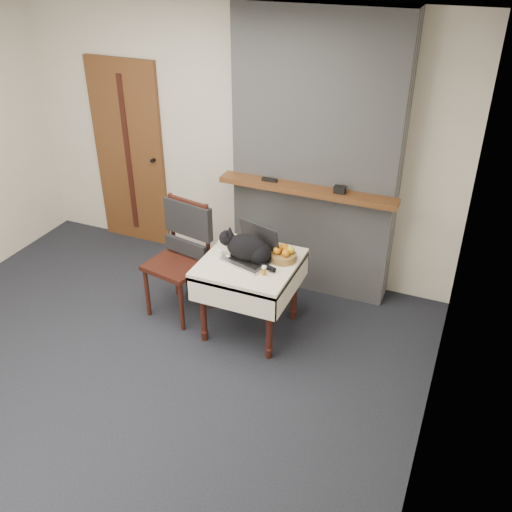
{
  "coord_description": "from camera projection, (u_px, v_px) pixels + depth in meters",
  "views": [
    {
      "loc": [
        2.29,
        -2.81,
        3.13
      ],
      "look_at": [
        0.74,
        0.86,
        0.79
      ],
      "focal_mm": 40.0,
      "sensor_mm": 36.0,
      "label": 1
    }
  ],
  "objects": [
    {
      "name": "chimney",
      "position": [
        316.0,
        160.0,
        5.1
      ],
      "size": [
        1.62,
        0.48,
        2.6
      ],
      "color": "gray",
      "rests_on": "ground"
    },
    {
      "name": "room_shell",
      "position": [
        140.0,
        145.0,
        4.07
      ],
      "size": [
        4.52,
        4.01,
        2.61
      ],
      "color": "beige",
      "rests_on": "ground"
    },
    {
      "name": "chair",
      "position": [
        183.0,
        242.0,
        5.06
      ],
      "size": [
        0.56,
        0.55,
        1.07
      ],
      "rotation": [
        0.0,
        0.0,
        -0.19
      ],
      "color": "#35140E",
      "rests_on": "ground"
    },
    {
      "name": "side_table",
      "position": [
        250.0,
        272.0,
        4.8
      ],
      "size": [
        0.78,
        0.78,
        0.7
      ],
      "color": "#35140E",
      "rests_on": "ground"
    },
    {
      "name": "laptop",
      "position": [
        252.0,
        251.0,
        4.74
      ],
      "size": [
        0.47,
        0.44,
        0.29
      ],
      "rotation": [
        0.0,
        0.0,
        -0.29
      ],
      "color": "#B7B7BC",
      "rests_on": "side_table"
    },
    {
      "name": "desk_clutter",
      "position": [
        270.0,
        260.0,
        4.75
      ],
      "size": [
        0.15,
        0.04,
        0.01
      ],
      "primitive_type": "cube",
      "rotation": [
        0.0,
        0.0,
        0.13
      ],
      "color": "black",
      "rests_on": "side_table"
    },
    {
      "name": "pill_bottle",
      "position": [
        264.0,
        270.0,
        4.53
      ],
      "size": [
        0.04,
        0.04,
        0.08
      ],
      "color": "#AA6415",
      "rests_on": "side_table"
    },
    {
      "name": "cream_jar",
      "position": [
        220.0,
        253.0,
        4.78
      ],
      "size": [
        0.06,
        0.06,
        0.07
      ],
      "primitive_type": "cylinder",
      "color": "white",
      "rests_on": "side_table"
    },
    {
      "name": "door",
      "position": [
        130.0,
        155.0,
        6.06
      ],
      "size": [
        0.82,
        0.1,
        2.0
      ],
      "color": "brown",
      "rests_on": "ground"
    },
    {
      "name": "cat",
      "position": [
        248.0,
        248.0,
        4.69
      ],
      "size": [
        0.55,
        0.23,
        0.27
      ],
      "rotation": [
        0.0,
        0.0,
        0.02
      ],
      "color": "black",
      "rests_on": "side_table"
    },
    {
      "name": "ground",
      "position": [
        131.0,
        372.0,
        4.59
      ],
      "size": [
        4.5,
        4.5,
        0.0
      ],
      "primitive_type": "plane",
      "color": "black",
      "rests_on": "ground"
    },
    {
      "name": "fruit_basket",
      "position": [
        283.0,
        255.0,
        4.73
      ],
      "size": [
        0.22,
        0.22,
        0.13
      ],
      "color": "olive",
      "rests_on": "side_table"
    }
  ]
}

